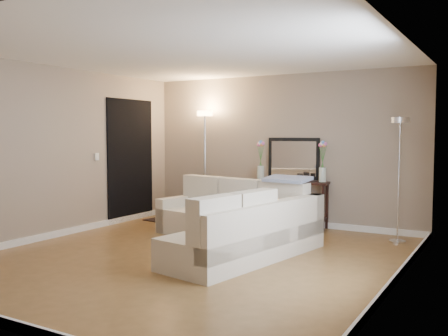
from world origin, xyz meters
The scene contains 22 objects.
floor centered at (0.00, 0.00, -0.01)m, with size 5.00×5.50×0.01m, color brown.
ceiling centered at (0.00, 0.00, 2.60)m, with size 5.00×5.50×0.01m, color white.
wall_back centered at (0.00, 2.76, 1.30)m, with size 5.00×0.02×2.60m, color gray.
wall_left centered at (-2.51, 0.00, 1.30)m, with size 0.02×5.50×2.60m, color gray.
wall_right centered at (2.51, 0.00, 1.30)m, with size 0.02×5.50×2.60m, color gray.
baseboard_back centered at (0.00, 2.73, 0.05)m, with size 5.00×0.03×0.10m, color white.
baseboard_front centered at (0.00, -2.73, 0.05)m, with size 5.00×0.03×0.10m, color white.
baseboard_left centered at (-2.48, 0.00, 0.05)m, with size 0.03×5.50×0.10m, color white.
baseboard_right centered at (2.48, 0.00, 0.05)m, with size 0.03×5.50×0.10m, color white.
doorway centered at (-2.48, 1.70, 1.10)m, with size 0.02×1.20×2.20m, color black.
switch_plate centered at (-2.48, 0.85, 1.20)m, with size 0.02×0.08×0.12m, color white.
sectional_sofa centered at (0.19, 0.80, 0.33)m, with size 2.65×2.84×0.89m.
throw_blanket centered at (0.74, 1.33, 0.94)m, with size 0.64×0.37×0.05m, color gray.
console_table centered at (0.21, 2.54, 0.44)m, with size 1.31×0.45×0.79m.
leaning_mirror centered at (0.27, 2.71, 1.16)m, with size 0.91×0.12×0.71m.
table_decor centered at (0.29, 2.51, 0.83)m, with size 0.55×0.13×0.13m.
flower_vase_left centered at (-0.25, 2.50, 1.08)m, with size 0.15×0.13×0.67m.
flower_vase_right centered at (0.83, 2.59, 1.08)m, with size 0.15×0.13×0.67m.
floor_lamp_lit centered at (-1.40, 2.52, 1.41)m, with size 0.32×0.32×2.00m.
floor_lamp_unlit centered at (2.11, 2.21, 1.28)m, with size 0.29×0.29×1.82m.
charcoal_rug centered at (-1.57, 2.16, 0.01)m, with size 1.30×0.98×0.02m, color black.
black_bag centered at (-1.81, 2.08, 0.06)m, with size 0.37×0.26×0.24m, color black.
Camera 1 is at (3.51, -5.26, 1.59)m, focal length 40.00 mm.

